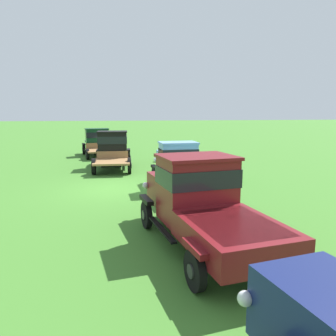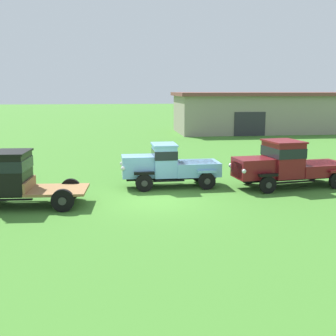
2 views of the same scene
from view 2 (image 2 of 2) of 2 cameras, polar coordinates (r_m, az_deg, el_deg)
The scene contains 6 objects.
ground_plane at distance 17.76m, azimuth -1.64°, elevation -4.47°, with size 240.00×240.00×0.00m, color #3D7528.
farm_shed at distance 47.46m, azimuth 12.92°, elevation 7.39°, with size 19.55×8.16×4.30m.
vintage_truck_second_in_line at distance 17.89m, azimuth -20.97°, elevation -1.25°, with size 5.34×2.39×2.22m.
vintage_truck_midrow_center at distance 20.11m, azimuth 0.04°, elevation 0.40°, with size 4.75×2.00×2.09m.
vintage_truck_far_side at distance 20.86m, azimuth 15.77°, elevation 0.56°, with size 5.79×2.78×2.25m.
oil_drum_near_fence at distance 23.20m, azimuth -4.71°, elevation 0.28°, with size 0.64×0.64×0.94m.
Camera 2 is at (-1.73, -17.06, 4.62)m, focal length 45.00 mm.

